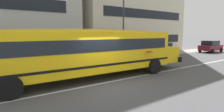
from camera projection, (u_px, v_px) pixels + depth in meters
name	position (u px, v px, depth m)	size (l,w,h in m)	color
ground_plane	(101.00, 84.00, 10.16)	(400.00, 400.00, 0.00)	#4C4C4F
sidewalk_far	(54.00, 65.00, 15.92)	(120.00, 3.00, 0.01)	gray
lane_centreline	(101.00, 83.00, 10.16)	(110.00, 0.16, 0.01)	silver
school_bus	(92.00, 49.00, 11.11)	(13.27, 3.33, 2.95)	yellow
parked_car_maroon_mid_block	(211.00, 46.00, 26.48)	(3.92, 1.91, 1.64)	maroon
parked_car_dark_blue_near_corner	(160.00, 50.00, 20.19)	(3.95, 1.98, 1.64)	navy
street_lamp	(123.00, 17.00, 19.06)	(0.44, 0.44, 6.80)	#38383D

